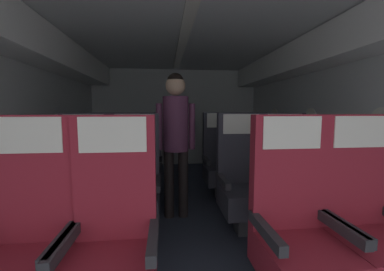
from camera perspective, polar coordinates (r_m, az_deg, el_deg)
name	(u,v)px	position (r m, az deg, el deg)	size (l,w,h in m)	color
ground	(187,219)	(2.87, -1.13, -19.03)	(3.84, 5.97, 0.02)	#2D3342
fuselage_shell	(185,79)	(2.89, -1.66, 13.25)	(3.72, 5.62, 2.16)	silver
seat_a_left_window	(25,245)	(1.68, -34.79, -20.42)	(0.49, 0.51, 1.18)	#38383D
seat_a_left_aisle	(113,242)	(1.50, -18.19, -22.77)	(0.49, 0.51, 1.18)	#38383D
seat_a_right_aisle	(366,226)	(1.94, 35.89, -16.88)	(0.49, 0.51, 1.18)	#38383D
seat_a_right_window	(296,230)	(1.67, 23.36, -19.90)	(0.49, 0.51, 1.18)	#38383D
seat_b_left_window	(83,188)	(2.51, -24.28, -11.18)	(0.49, 0.51, 1.18)	#38383D
seat_b_left_aisle	(135,186)	(2.40, -13.40, -11.56)	(0.49, 0.51, 1.18)	#38383D
seat_b_right_aisle	(287,181)	(2.70, 21.51, -9.90)	(0.49, 0.51, 1.18)	#38383D
seat_b_right_window	(243,182)	(2.51, 11.89, -10.77)	(0.49, 0.51, 1.18)	#38383D
seat_c_left_window	(108,165)	(3.41, -19.28, -6.57)	(0.49, 0.51, 1.18)	#38383D
seat_c_left_aisle	(144,164)	(3.34, -11.36, -6.61)	(0.49, 0.51, 1.18)	#38383D
seat_c_right_aisle	(253,161)	(3.56, 14.21, -5.90)	(0.49, 0.51, 1.18)	#38383D
seat_c_right_window	(221,162)	(3.40, 6.86, -6.28)	(0.49, 0.51, 1.18)	#38383D
flight_attendant	(176,130)	(2.66, -3.86, 1.34)	(0.43, 0.28, 1.61)	black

